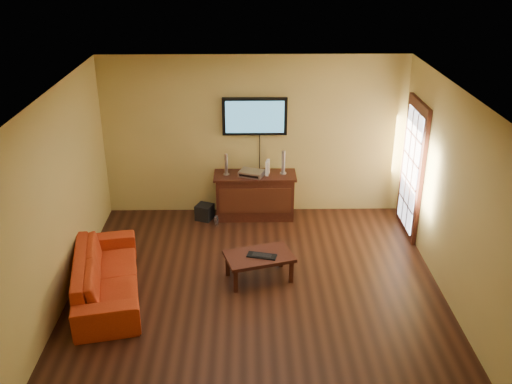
{
  "coord_description": "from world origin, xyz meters",
  "views": [
    {
      "loc": [
        -0.11,
        -6.5,
        4.39
      ],
      "look_at": [
        0.01,
        0.8,
        1.1
      ],
      "focal_mm": 40.0,
      "sensor_mm": 36.0,
      "label": 1
    }
  ],
  "objects_px": {
    "speaker_right": "(283,163)",
    "bottle": "(216,221)",
    "game_console": "(268,168)",
    "coffee_table": "(259,258)",
    "television": "(255,116)",
    "speaker_left": "(226,165)",
    "av_receiver": "(252,173)",
    "keyboard": "(262,256)",
    "sofa": "(106,269)",
    "media_console": "(255,195)",
    "subwoofer": "(205,212)"
  },
  "relations": [
    {
      "from": "television",
      "to": "speaker_right",
      "type": "xyz_separation_m",
      "value": [
        0.47,
        -0.18,
        -0.75
      ]
    },
    {
      "from": "television",
      "to": "speaker_right",
      "type": "height_order",
      "value": "television"
    },
    {
      "from": "media_console",
      "to": "coffee_table",
      "type": "relative_size",
      "value": 1.32
    },
    {
      "from": "game_console",
      "to": "bottle",
      "type": "height_order",
      "value": "game_console"
    },
    {
      "from": "coffee_table",
      "to": "subwoofer",
      "type": "bearing_deg",
      "value": 115.41
    },
    {
      "from": "speaker_left",
      "to": "media_console",
      "type": "bearing_deg",
      "value": -0.67
    },
    {
      "from": "speaker_left",
      "to": "subwoofer",
      "type": "distance_m",
      "value": 0.9
    },
    {
      "from": "speaker_right",
      "to": "keyboard",
      "type": "bearing_deg",
      "value": -101.34
    },
    {
      "from": "speaker_left",
      "to": "speaker_right",
      "type": "xyz_separation_m",
      "value": [
        0.94,
        0.03,
        0.02
      ]
    },
    {
      "from": "speaker_left",
      "to": "av_receiver",
      "type": "xyz_separation_m",
      "value": [
        0.42,
        -0.06,
        -0.12
      ]
    },
    {
      "from": "speaker_left",
      "to": "keyboard",
      "type": "bearing_deg",
      "value": -74.83
    },
    {
      "from": "speaker_right",
      "to": "av_receiver",
      "type": "height_order",
      "value": "speaker_right"
    },
    {
      "from": "speaker_right",
      "to": "bottle",
      "type": "bearing_deg",
      "value": -161.48
    },
    {
      "from": "speaker_left",
      "to": "game_console",
      "type": "distance_m",
      "value": 0.69
    },
    {
      "from": "speaker_left",
      "to": "bottle",
      "type": "height_order",
      "value": "speaker_left"
    },
    {
      "from": "television",
      "to": "game_console",
      "type": "height_order",
      "value": "television"
    },
    {
      "from": "av_receiver",
      "to": "bottle",
      "type": "relative_size",
      "value": 2.01
    },
    {
      "from": "coffee_table",
      "to": "game_console",
      "type": "relative_size",
      "value": 4.25
    },
    {
      "from": "speaker_right",
      "to": "subwoofer",
      "type": "bearing_deg",
      "value": -174.78
    },
    {
      "from": "media_console",
      "to": "sofa",
      "type": "xyz_separation_m",
      "value": [
        -2.0,
        -2.29,
        0.01
      ]
    },
    {
      "from": "subwoofer",
      "to": "coffee_table",
      "type": "bearing_deg",
      "value": -41.98
    },
    {
      "from": "sofa",
      "to": "television",
      "type": "bearing_deg",
      "value": -50.2
    },
    {
      "from": "game_console",
      "to": "coffee_table",
      "type": "bearing_deg",
      "value": -84.5
    },
    {
      "from": "av_receiver",
      "to": "keyboard",
      "type": "height_order",
      "value": "av_receiver"
    },
    {
      "from": "av_receiver",
      "to": "speaker_right",
      "type": "bearing_deg",
      "value": 30.55
    },
    {
      "from": "subwoofer",
      "to": "bottle",
      "type": "xyz_separation_m",
      "value": [
        0.21,
        -0.25,
        -0.04
      ]
    },
    {
      "from": "keyboard",
      "to": "subwoofer",
      "type": "bearing_deg",
      "value": 115.84
    },
    {
      "from": "game_console",
      "to": "television",
      "type": "bearing_deg",
      "value": 144.96
    },
    {
      "from": "coffee_table",
      "to": "game_console",
      "type": "height_order",
      "value": "game_console"
    },
    {
      "from": "television",
      "to": "sofa",
      "type": "height_order",
      "value": "television"
    },
    {
      "from": "coffee_table",
      "to": "av_receiver",
      "type": "bearing_deg",
      "value": 92.6
    },
    {
      "from": "coffee_table",
      "to": "bottle",
      "type": "distance_m",
      "value": 1.76
    },
    {
      "from": "speaker_left",
      "to": "coffee_table",
      "type": "bearing_deg",
      "value": -75.52
    },
    {
      "from": "game_console",
      "to": "bottle",
      "type": "distance_m",
      "value": 1.22
    },
    {
      "from": "coffee_table",
      "to": "keyboard",
      "type": "relative_size",
      "value": 2.41
    },
    {
      "from": "coffee_table",
      "to": "subwoofer",
      "type": "xyz_separation_m",
      "value": [
        -0.88,
        1.86,
        -0.2
      ]
    },
    {
      "from": "television",
      "to": "speaker_left",
      "type": "relative_size",
      "value": 2.93
    },
    {
      "from": "television",
      "to": "av_receiver",
      "type": "xyz_separation_m",
      "value": [
        -0.06,
        -0.27,
        -0.89
      ]
    },
    {
      "from": "media_console",
      "to": "speaker_right",
      "type": "xyz_separation_m",
      "value": [
        0.47,
        0.03,
        0.57
      ]
    },
    {
      "from": "game_console",
      "to": "keyboard",
      "type": "height_order",
      "value": "game_console"
    },
    {
      "from": "av_receiver",
      "to": "sofa",
      "type": "bearing_deg",
      "value": -109.6
    },
    {
      "from": "television",
      "to": "subwoofer",
      "type": "bearing_deg",
      "value": -160.33
    },
    {
      "from": "sofa",
      "to": "bottle",
      "type": "bearing_deg",
      "value": -46.41
    },
    {
      "from": "sofa",
      "to": "media_console",
      "type": "bearing_deg",
      "value": -52.77
    },
    {
      "from": "av_receiver",
      "to": "television",
      "type": "bearing_deg",
      "value": 99.46
    },
    {
      "from": "television",
      "to": "game_console",
      "type": "distance_m",
      "value": 0.86
    },
    {
      "from": "bottle",
      "to": "television",
      "type": "bearing_deg",
      "value": 40.87
    },
    {
      "from": "coffee_table",
      "to": "speaker_left",
      "type": "distance_m",
      "value": 2.11
    },
    {
      "from": "sofa",
      "to": "av_receiver",
      "type": "height_order",
      "value": "av_receiver"
    },
    {
      "from": "television",
      "to": "subwoofer",
      "type": "relative_size",
      "value": 4.09
    }
  ]
}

